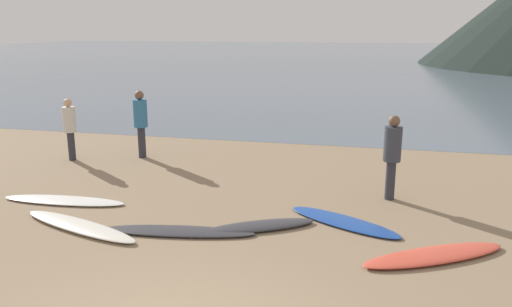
% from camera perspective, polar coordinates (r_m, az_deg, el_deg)
% --- Properties ---
extents(ground_plane, '(120.00, 120.00, 0.20)m').
position_cam_1_polar(ground_plane, '(14.57, 4.98, 0.21)').
color(ground_plane, '#8C7559').
rests_on(ground_plane, ground).
extents(ocean_water, '(140.00, 100.00, 0.01)m').
position_cam_1_polar(ocean_water, '(64.64, 11.77, 10.79)').
color(ocean_water, slate).
rests_on(ocean_water, ground).
extents(surfboard_0, '(2.57, 0.69, 0.07)m').
position_cam_1_polar(surfboard_0, '(10.78, -20.81, -4.95)').
color(surfboard_0, white).
rests_on(surfboard_0, ground).
extents(surfboard_1, '(2.67, 1.30, 0.10)m').
position_cam_1_polar(surfboard_1, '(9.32, -19.28, -7.69)').
color(surfboard_1, silver).
rests_on(surfboard_1, ground).
extents(surfboard_2, '(2.66, 0.86, 0.07)m').
position_cam_1_polar(surfboard_2, '(8.72, -8.74, -8.63)').
color(surfboard_2, '#333338').
rests_on(surfboard_2, ground).
extents(surfboard_3, '(1.92, 1.34, 0.10)m').
position_cam_1_polar(surfboard_3, '(8.81, 0.57, -8.13)').
color(surfboard_3, '#333338').
rests_on(surfboard_3, ground).
extents(surfboard_4, '(2.22, 1.56, 0.07)m').
position_cam_1_polar(surfboard_4, '(9.16, 9.82, -7.56)').
color(surfboard_4, '#1E479E').
rests_on(surfboard_4, ground).
extents(surfboard_5, '(2.36, 1.74, 0.09)m').
position_cam_1_polar(surfboard_5, '(8.21, 19.44, -10.73)').
color(surfboard_5, '#D84C38').
rests_on(surfboard_5, ground).
extents(person_0, '(0.36, 0.36, 1.78)m').
position_cam_1_polar(person_0, '(13.60, -12.86, 3.86)').
color(person_0, '#2D2D38').
rests_on(person_0, ground).
extents(person_1, '(0.35, 0.35, 1.71)m').
position_cam_1_polar(person_1, '(10.34, 15.08, 0.32)').
color(person_1, '#2D2D38').
rests_on(person_1, ground).
extents(person_2, '(0.32, 0.32, 1.61)m').
position_cam_1_polar(person_2, '(13.86, -20.24, 3.11)').
color(person_2, '#2D2D38').
rests_on(person_2, ground).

